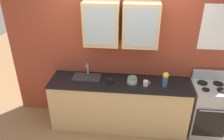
{
  "coord_description": "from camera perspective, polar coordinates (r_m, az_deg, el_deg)",
  "views": [
    {
      "loc": [
        0.22,
        -3.32,
        2.91
      ],
      "look_at": [
        -0.13,
        0.0,
        1.15
      ],
      "focal_mm": 36.06,
      "sensor_mm": 36.0,
      "label": 1
    }
  ],
  "objects": [
    {
      "name": "sink_faucet",
      "position": [
        4.01,
        -6.39,
        -1.78
      ],
      "size": [
        0.49,
        0.28,
        0.24
      ],
      "color": "#2D2D30",
      "rests_on": "counter"
    },
    {
      "name": "cup_near_sink",
      "position": [
        3.81,
        -0.48,
        -2.87
      ],
      "size": [
        0.11,
        0.08,
        0.09
      ],
      "color": "black",
      "rests_on": "counter"
    },
    {
      "name": "ground_plane",
      "position": [
        4.42,
        1.69,
        -13.41
      ],
      "size": [
        10.0,
        10.0,
        0.0
      ],
      "primitive_type": "plane",
      "color": "#936B47"
    },
    {
      "name": "cup_near_bowls",
      "position": [
        3.79,
        8.57,
        -3.33
      ],
      "size": [
        0.12,
        0.08,
        0.09
      ],
      "color": "silver",
      "rests_on": "counter"
    },
    {
      "name": "vase",
      "position": [
        3.79,
        13.37,
        -2.23
      ],
      "size": [
        0.1,
        0.1,
        0.26
      ],
      "color": "#33598C",
      "rests_on": "counter"
    },
    {
      "name": "counter",
      "position": [
        4.13,
        1.78,
        -8.58
      ],
      "size": [
        2.43,
        0.64,
        0.92
      ],
      "color": "tan",
      "rests_on": "ground_plane"
    },
    {
      "name": "bowl_stack",
      "position": [
        3.85,
        5.15,
        -2.53
      ],
      "size": [
        0.17,
        0.17,
        0.11
      ],
      "color": "#8CB7E0",
      "rests_on": "counter"
    },
    {
      "name": "stove_range",
      "position": [
        4.33,
        22.87,
        -9.08
      ],
      "size": [
        0.57,
        0.61,
        1.1
      ],
      "color": "#ADAFB5",
      "rests_on": "ground_plane"
    },
    {
      "name": "back_wall_unit",
      "position": [
        3.94,
        2.44,
        5.38
      ],
      "size": [
        4.09,
        0.44,
        2.56
      ],
      "color": "#993D28",
      "rests_on": "ground_plane"
    }
  ]
}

